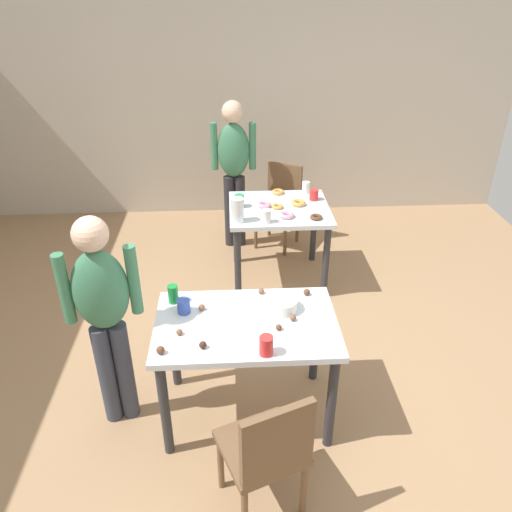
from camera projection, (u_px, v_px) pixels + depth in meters
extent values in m
plane|color=#9E7A56|center=(251.00, 393.00, 3.51)|extent=(6.40, 6.40, 0.00)
cube|color=#BCB2A3|center=(237.00, 103.00, 5.64)|extent=(6.40, 0.10, 2.60)
cube|color=silver|center=(246.00, 325.00, 3.00)|extent=(1.11, 0.71, 0.04)
cylinder|color=#2D2D33|center=(165.00, 410.00, 2.91)|extent=(0.06, 0.06, 0.71)
cylinder|color=#2D2D33|center=(331.00, 402.00, 2.96)|extent=(0.06, 0.06, 0.71)
cylinder|color=#2D2D33|center=(174.00, 344.00, 3.42)|extent=(0.06, 0.06, 0.71)
cylinder|color=#2D2D33|center=(315.00, 339.00, 3.47)|extent=(0.06, 0.06, 0.71)
cube|color=silver|center=(279.00, 209.00, 4.48)|extent=(0.90, 0.79, 0.04)
cylinder|color=#2D2D33|center=(238.00, 265.00, 4.35)|extent=(0.06, 0.06, 0.71)
cylinder|color=#2D2D33|center=(326.00, 263.00, 4.39)|extent=(0.06, 0.06, 0.71)
cylinder|color=#2D2D33|center=(236.00, 231.00, 4.94)|extent=(0.06, 0.06, 0.71)
cylinder|color=#2D2D33|center=(314.00, 229.00, 4.98)|extent=(0.06, 0.06, 0.71)
cube|color=brown|center=(261.00, 447.00, 2.58)|extent=(0.52, 0.52, 0.04)
cube|color=brown|center=(278.00, 443.00, 2.33)|extent=(0.37, 0.18, 0.42)
cylinder|color=brown|center=(221.00, 462.00, 2.77)|extent=(0.04, 0.04, 0.41)
cylinder|color=brown|center=(275.00, 441.00, 2.89)|extent=(0.04, 0.04, 0.41)
cylinder|color=brown|center=(304.00, 489.00, 2.62)|extent=(0.04, 0.04, 0.41)
cube|color=brown|center=(277.00, 209.00, 5.22)|extent=(0.55, 0.55, 0.04)
cube|color=brown|center=(285.00, 183.00, 5.24)|extent=(0.35, 0.22, 0.42)
cylinder|color=brown|center=(285.00, 238.00, 5.13)|extent=(0.04, 0.04, 0.41)
cylinder|color=brown|center=(256.00, 231.00, 5.26)|extent=(0.04, 0.04, 0.41)
cylinder|color=brown|center=(298.00, 225.00, 5.40)|extent=(0.04, 0.04, 0.41)
cylinder|color=brown|center=(269.00, 219.00, 5.53)|extent=(0.04, 0.04, 0.41)
cylinder|color=#383D4C|center=(107.00, 375.00, 3.14)|extent=(0.11, 0.11, 0.74)
cylinder|color=#383D4C|center=(125.00, 371.00, 3.16)|extent=(0.11, 0.11, 0.74)
ellipsoid|color=#3D7A56|center=(101.00, 290.00, 2.84)|extent=(0.35, 0.26, 0.52)
sphere|color=beige|center=(90.00, 234.00, 2.66)|extent=(0.20, 0.20, 0.20)
cylinder|color=#3D7A56|center=(64.00, 289.00, 2.78)|extent=(0.08, 0.08, 0.45)
cylinder|color=#3D7A56|center=(134.00, 280.00, 2.86)|extent=(0.08, 0.08, 0.45)
cylinder|color=#28282D|center=(240.00, 211.00, 5.26)|extent=(0.11, 0.11, 0.78)
cylinder|color=#28282D|center=(230.00, 211.00, 5.25)|extent=(0.11, 0.11, 0.78)
ellipsoid|color=#3D7A56|center=(233.00, 150.00, 4.93)|extent=(0.33, 0.21, 0.55)
sphere|color=beige|center=(233.00, 112.00, 4.74)|extent=(0.21, 0.21, 0.21)
cylinder|color=#3D7A56|center=(252.00, 146.00, 4.91)|extent=(0.07, 0.07, 0.47)
cylinder|color=#3D7A56|center=(214.00, 146.00, 4.90)|extent=(0.07, 0.07, 0.47)
cylinder|color=white|center=(282.00, 304.00, 3.09)|extent=(0.20, 0.20, 0.08)
cylinder|color=#198438|center=(173.00, 294.00, 3.15)|extent=(0.07, 0.07, 0.12)
cube|color=silver|center=(232.00, 306.00, 3.13)|extent=(0.17, 0.02, 0.01)
cylinder|color=#3351B2|center=(184.00, 306.00, 3.06)|extent=(0.08, 0.08, 0.09)
cylinder|color=red|center=(266.00, 346.00, 2.71)|extent=(0.08, 0.08, 0.12)
sphere|color=brown|center=(179.00, 332.00, 2.88)|extent=(0.04, 0.04, 0.04)
sphere|color=brown|center=(202.00, 307.00, 3.09)|extent=(0.04, 0.04, 0.04)
sphere|color=brown|center=(160.00, 350.00, 2.73)|extent=(0.05, 0.05, 0.05)
sphere|color=brown|center=(307.00, 292.00, 3.24)|extent=(0.04, 0.04, 0.04)
sphere|color=brown|center=(279.00, 327.00, 2.92)|extent=(0.04, 0.04, 0.04)
sphere|color=#3D2319|center=(203.00, 345.00, 2.78)|extent=(0.04, 0.04, 0.04)
sphere|color=brown|center=(293.00, 318.00, 3.00)|extent=(0.04, 0.04, 0.04)
sphere|color=brown|center=(261.00, 291.00, 3.25)|extent=(0.04, 0.04, 0.04)
cylinder|color=white|center=(238.00, 210.00, 4.16)|extent=(0.11, 0.11, 0.21)
cylinder|color=green|center=(239.00, 201.00, 4.45)|extent=(0.09, 0.09, 0.12)
cylinder|color=white|center=(266.00, 216.00, 4.17)|extent=(0.08, 0.08, 0.12)
cylinder|color=red|center=(314.00, 195.00, 4.59)|extent=(0.08, 0.08, 0.10)
cylinder|color=white|center=(306.00, 187.00, 4.74)|extent=(0.07, 0.07, 0.11)
torus|color=gold|center=(278.00, 192.00, 4.74)|extent=(0.12, 0.12, 0.03)
torus|color=brown|center=(316.00, 217.00, 4.25)|extent=(0.11, 0.11, 0.03)
torus|color=gold|center=(298.00, 203.00, 4.50)|extent=(0.13, 0.13, 0.04)
torus|color=pink|center=(287.00, 215.00, 4.28)|extent=(0.13, 0.13, 0.04)
torus|color=pink|center=(264.00, 205.00, 4.47)|extent=(0.13, 0.13, 0.04)
torus|color=gold|center=(277.00, 206.00, 4.45)|extent=(0.10, 0.10, 0.03)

